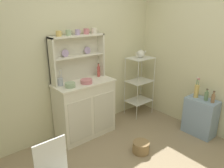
% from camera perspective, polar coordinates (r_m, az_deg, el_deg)
% --- Properties ---
extents(wall_back, '(3.84, 0.05, 2.50)m').
position_cam_1_polar(wall_back, '(3.38, -10.31, 7.19)').
color(wall_back, beige).
rests_on(wall_back, ground).
extents(hutch_cabinet, '(0.94, 0.45, 0.90)m').
position_cam_1_polar(hutch_cabinet, '(3.43, -7.21, -6.42)').
color(hutch_cabinet, silver).
rests_on(hutch_cabinet, ground).
extents(hutch_shelf_unit, '(0.87, 0.18, 0.69)m').
position_cam_1_polar(hutch_shelf_unit, '(3.30, -9.37, 7.84)').
color(hutch_shelf_unit, silver).
rests_on(hutch_shelf_unit, hutch_cabinet).
extents(bakers_rack, '(0.46, 0.35, 1.11)m').
position_cam_1_polar(bakers_rack, '(4.05, 7.34, 1.12)').
color(bakers_rack, silver).
rests_on(bakers_rack, ground).
extents(side_shelf_blue, '(0.28, 0.48, 0.61)m').
position_cam_1_polar(side_shelf_blue, '(3.76, 22.45, -8.08)').
color(side_shelf_blue, '#849EBC').
rests_on(side_shelf_blue, ground).
extents(floor_basket, '(0.24, 0.24, 0.16)m').
position_cam_1_polar(floor_basket, '(3.20, 7.72, -16.33)').
color(floor_basket, '#93754C').
rests_on(floor_basket, ground).
extents(cup_gold_0, '(0.09, 0.07, 0.08)m').
position_cam_1_polar(cup_gold_0, '(3.08, -14.04, 12.90)').
color(cup_gold_0, '#DBB760').
rests_on(cup_gold_0, hutch_shelf_unit).
extents(cup_sage_1, '(0.09, 0.08, 0.08)m').
position_cam_1_polar(cup_sage_1, '(3.15, -11.54, 13.26)').
color(cup_sage_1, '#9EB78E').
rests_on(cup_sage_1, hutch_shelf_unit).
extents(cup_lilac_2, '(0.08, 0.07, 0.08)m').
position_cam_1_polar(cup_lilac_2, '(3.22, -9.18, 13.50)').
color(cup_lilac_2, '#B79ECC').
rests_on(cup_lilac_2, hutch_shelf_unit).
extents(cup_rose_3, '(0.09, 0.08, 0.08)m').
position_cam_1_polar(cup_rose_3, '(3.30, -6.85, 13.76)').
color(cup_rose_3, '#D17A84').
rests_on(cup_rose_3, hutch_shelf_unit).
extents(cup_cream_4, '(0.10, 0.08, 0.09)m').
position_cam_1_polar(cup_cream_4, '(3.38, -4.83, 13.97)').
color(cup_cream_4, silver).
rests_on(cup_cream_4, hutch_shelf_unit).
extents(bowl_mixing_large, '(0.15, 0.15, 0.06)m').
position_cam_1_polar(bowl_mixing_large, '(3.06, -11.08, -0.25)').
color(bowl_mixing_large, '#9EB78E').
rests_on(bowl_mixing_large, hutch_cabinet).
extents(bowl_floral_medium, '(0.18, 0.18, 0.06)m').
position_cam_1_polar(bowl_floral_medium, '(3.20, -6.84, 0.73)').
color(bowl_floral_medium, '#D17A84').
rests_on(bowl_floral_medium, hutch_cabinet).
extents(jam_bottle, '(0.05, 0.05, 0.22)m').
position_cam_1_polar(jam_bottle, '(3.49, -3.60, 3.46)').
color(jam_bottle, '#B74C47').
rests_on(jam_bottle, hutch_cabinet).
extents(utensil_jar, '(0.08, 0.08, 0.24)m').
position_cam_1_polar(utensil_jar, '(3.15, -13.60, 0.62)').
color(utensil_jar, '#B2B7C6').
rests_on(utensil_jar, hutch_cabinet).
extents(porcelain_teapot, '(0.23, 0.14, 0.16)m').
position_cam_1_polar(porcelain_teapot, '(3.93, 7.63, 7.97)').
color(porcelain_teapot, white).
rests_on(porcelain_teapot, bakers_rack).
extents(flower_vase, '(0.07, 0.07, 0.35)m').
position_cam_1_polar(flower_vase, '(3.65, 21.63, -1.44)').
color(flower_vase, '#DBB760').
rests_on(flower_vase, side_shelf_blue).
extents(oil_bottle, '(0.06, 0.06, 0.19)m').
position_cam_1_polar(oil_bottle, '(3.60, 23.86, -2.93)').
color(oil_bottle, '#6B8C60').
rests_on(oil_bottle, side_shelf_blue).
extents(vinegar_bottle, '(0.05, 0.05, 0.19)m').
position_cam_1_polar(vinegar_bottle, '(3.56, 25.35, -3.41)').
color(vinegar_bottle, '#99704C').
rests_on(vinegar_bottle, side_shelf_blue).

